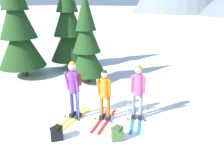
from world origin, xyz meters
name	(u,v)px	position (x,y,z in m)	size (l,w,h in m)	color
ground_plane	(101,117)	(0.00, 0.00, 0.00)	(400.00, 400.00, 0.00)	white
skier_in_purple	(74,87)	(-0.72, -0.40, 1.07)	(0.61, 1.68, 1.87)	yellow
skier_in_orange	(105,94)	(0.17, -0.03, 0.89)	(0.63, 1.59, 1.65)	red
skier_in_pink	(138,90)	(1.02, 0.53, 0.98)	(0.88, 1.70, 1.78)	#1E84D1
pine_tree_near	(18,26)	(-5.62, 1.56, 2.45)	(2.22, 2.22, 5.35)	#51381E
pine_tree_mid	(87,43)	(-2.38, 2.52, 1.83)	(1.65, 1.65, 3.99)	#51381E
pine_tree_far	(68,26)	(-4.59, 3.87, 2.33)	(2.11, 2.11, 5.10)	#51381E
backpack_on_snow_front	(57,133)	(-0.39, -1.58, 0.19)	(0.39, 0.40, 0.38)	black
backpack_on_snow_beside	(117,134)	(1.03, -0.77, 0.19)	(0.40, 0.39, 0.38)	#4C7238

